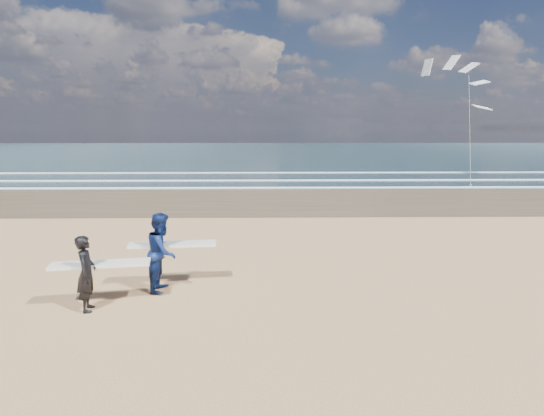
{
  "coord_description": "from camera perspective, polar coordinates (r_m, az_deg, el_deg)",
  "views": [
    {
      "loc": [
        2.31,
        -9.58,
        4.02
      ],
      "look_at": [
        2.62,
        6.0,
        1.44
      ],
      "focal_mm": 32.0,
      "sensor_mm": 36.0,
      "label": 1
    }
  ],
  "objects": [
    {
      "name": "foam_breakers",
      "position": [
        41.82,
        23.93,
        3.14
      ],
      "size": [
        220.0,
        11.7,
        0.05
      ],
      "color": "white",
      "rests_on": "ground"
    },
    {
      "name": "surfer_near",
      "position": [
        11.57,
        -20.77,
        -7.04
      ],
      "size": [
        2.26,
        1.13,
        1.7
      ],
      "color": "black",
      "rests_on": "ground"
    },
    {
      "name": "ocean",
      "position": [
        83.57,
        11.15,
        6.47
      ],
      "size": [
        220.0,
        100.0,
        0.02
      ],
      "primitive_type": "cube",
      "color": "#193037",
      "rests_on": "ground"
    },
    {
      "name": "surfer_far",
      "position": [
        12.4,
        -12.74,
        -5.0
      ],
      "size": [
        2.24,
        1.22,
        1.96
      ],
      "color": "#0D1D4E",
      "rests_on": "ground"
    },
    {
      "name": "kite_1",
      "position": [
        39.49,
        22.21,
        11.02
      ],
      "size": [
        6.33,
        4.8,
        9.78
      ],
      "color": "slate",
      "rests_on": "ground"
    }
  ]
}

